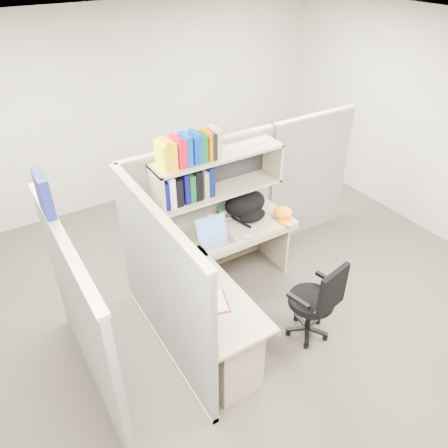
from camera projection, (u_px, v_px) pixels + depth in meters
ground at (245, 314)px, 4.64m from camera, size 6.00×6.00×0.00m
room_shell at (250, 180)px, 3.73m from camera, size 6.00×6.00×6.00m
cubicle at (191, 234)px, 4.29m from camera, size 3.79×1.84×1.95m
desk at (227, 317)px, 4.02m from camera, size 1.74×1.75×0.73m
laptop at (216, 232)px, 4.42m from camera, size 0.37×0.37×0.25m
backpack at (248, 206)px, 4.80m from camera, size 0.51×0.41×0.29m
orange_cap at (283, 212)px, 4.85m from camera, size 0.29×0.31×0.12m
snack_canister at (204, 279)px, 3.92m from camera, size 0.11×0.11×0.11m
tissue_box at (199, 320)px, 3.47m from camera, size 0.14×0.14×0.17m
mouse at (247, 236)px, 4.54m from camera, size 0.12×0.10×0.04m
paper_cup at (212, 220)px, 4.73m from camera, size 0.09×0.09×0.11m
book_stack at (223, 211)px, 4.89m from camera, size 0.21×0.25×0.10m
loose_paper at (213, 301)px, 3.77m from camera, size 0.28×0.33×0.00m
task_chair at (313, 312)px, 4.22m from camera, size 0.52×0.48×0.93m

